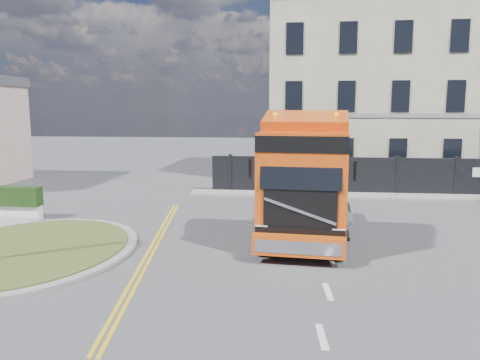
# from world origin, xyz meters

# --- Properties ---
(ground) EXTENTS (120.00, 120.00, 0.00)m
(ground) POSITION_xyz_m (0.00, 0.00, 0.00)
(ground) COLOR #424244
(ground) RESTS_ON ground
(traffic_island) EXTENTS (6.80, 6.80, 0.17)m
(traffic_island) POSITION_xyz_m (-7.00, -3.00, 0.08)
(traffic_island) COLOR gray
(traffic_island) RESTS_ON ground
(hoarding_fence) EXTENTS (18.80, 0.25, 2.00)m
(hoarding_fence) POSITION_xyz_m (6.55, 9.00, 1.00)
(hoarding_fence) COLOR black
(hoarding_fence) RESTS_ON ground
(georgian_building) EXTENTS (12.30, 10.30, 12.80)m
(georgian_building) POSITION_xyz_m (6.00, 16.50, 5.77)
(georgian_building) COLOR beige
(georgian_building) RESTS_ON ground
(pavement_far) EXTENTS (20.00, 1.60, 0.12)m
(pavement_far) POSITION_xyz_m (6.00, 8.10, 0.06)
(pavement_far) COLOR gray
(pavement_far) RESTS_ON ground
(truck) EXTENTS (3.28, 7.45, 4.34)m
(truck) POSITION_xyz_m (1.85, -0.86, 1.95)
(truck) COLOR black
(truck) RESTS_ON ground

